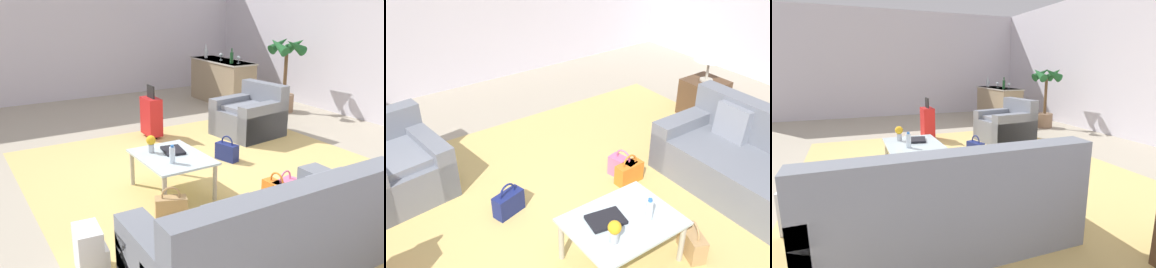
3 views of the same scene
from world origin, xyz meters
The scene contains 14 objects.
ground_plane centered at (0.00, 0.00, 0.00)m, with size 12.00×12.00×0.00m, color #A89E89.
area_rug centered at (0.60, 0.20, 0.00)m, with size 5.20×4.40×0.01m, color tan.
couch centered at (2.20, -0.60, 0.30)m, with size 0.93×2.11×0.88m.
armchair centered at (-0.91, 1.67, 0.29)m, with size 0.99×1.04×0.83m.
coffee_table centered at (0.40, -0.50, 0.39)m, with size 0.94×0.72×0.45m.
water_bottle centered at (0.60, -0.60, 0.54)m, with size 0.06×0.06×0.20m.
coffee_table_book centered at (0.28, -0.42, 0.46)m, with size 0.31×0.22×0.03m, color black.
flower_vase centered at (0.18, -0.65, 0.57)m, with size 0.11×0.11×0.21m.
side_table centered at (3.20, 1.00, 0.27)m, with size 0.53×0.53×0.53m, color #513823.
table_lamp centered at (3.20, 1.00, 0.93)m, with size 0.42×0.42×0.50m.
handbag_orange centered at (1.23, 0.34, 0.13)m, with size 0.33×0.16×0.36m.
handbag_tan centered at (0.96, -0.81, 0.13)m, with size 0.25×0.35×0.36m.
handbag_pink centered at (1.23, 0.46, 0.13)m, with size 0.21×0.34×0.36m.
handbag_navy centered at (-0.12, 0.64, 0.13)m, with size 0.35×0.22×0.36m.
Camera 2 is at (-1.50, -2.54, 2.86)m, focal length 40.00 mm.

